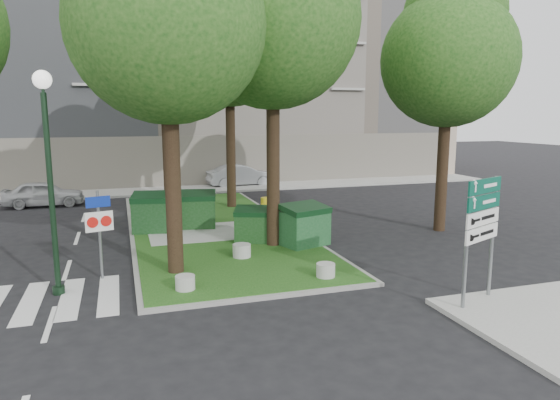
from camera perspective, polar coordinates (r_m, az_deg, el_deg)
name	(u,v)px	position (r m, az deg, el deg)	size (l,w,h in m)	color
ground	(249,300)	(12.52, -3.51, -11.35)	(120.00, 120.00, 0.00)	black
median_island	(212,227)	(20.11, -7.82, -3.11)	(6.00, 16.00, 0.12)	#194D16
median_kerb	(212,228)	(20.12, -7.82, -3.14)	(6.30, 16.30, 0.10)	gray
building_sidewalk	(172,190)	(30.29, -12.26, 1.08)	(42.00, 3.00, 0.12)	#999993
zebra_crossing	(90,296)	(13.62, -20.89, -10.20)	(5.00, 3.00, 0.01)	silver
apartment_building	(157,64)	(37.60, -13.90, 14.80)	(41.00, 12.00, 16.00)	tan
tree_median_near_left	(170,5)	(14.24, -12.50, 20.92)	(5.20, 5.20, 10.53)	black
tree_median_near_right	(275,3)	(17.00, -0.59, 21.56)	(5.60, 5.60, 11.46)	black
tree_median_mid	(166,50)	(20.63, -12.85, 16.40)	(4.80, 4.80, 9.99)	black
tree_median_far	(230,30)	(24.25, -5.69, 18.75)	(5.80, 5.80, 11.93)	black
tree_street_right	(450,47)	(20.43, 18.87, 16.21)	(5.00, 5.00, 10.06)	black
dumpster_a	(154,213)	(19.47, -14.16, -1.41)	(1.81, 1.43, 1.50)	black
dumpster_b	(196,210)	(19.85, -9.59, -1.11)	(1.73, 1.36, 1.44)	#0F3610
dumpster_c	(254,225)	(17.46, -3.01, -2.83)	(1.56, 1.33, 1.22)	#103610
dumpster_d	(305,225)	(16.92, 2.85, -2.89)	(1.80, 1.50, 1.43)	#154720
bollard_left	(185,282)	(13.04, -10.78, -9.25)	(0.50, 0.50, 0.36)	#A9A9A3
bollard_right	(326,270)	(13.83, 5.24, -7.98)	(0.52, 0.52, 0.37)	#AAAAA5
bollard_mid	(242,251)	(15.65, -4.39, -5.78)	(0.57, 0.57, 0.40)	#A4A5A0
litter_bin	(266,206)	(22.08, -1.64, -0.70)	(0.44, 0.44, 0.76)	gold
street_lamp	(48,157)	(13.39, -24.96, 4.47)	(0.44, 0.44, 5.54)	black
traffic_sign_pole	(99,223)	(14.47, -19.98, -2.48)	(0.73, 0.22, 2.47)	slate
directional_sign	(481,221)	(12.47, 22.02, -2.21)	(1.37, 0.63, 2.94)	slate
car_white	(43,194)	(27.35, -25.41, 0.67)	(1.51, 3.75, 1.28)	silver
car_silver	(241,175)	(31.76, -4.50, 2.83)	(1.48, 4.24, 1.40)	#A5A9AD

